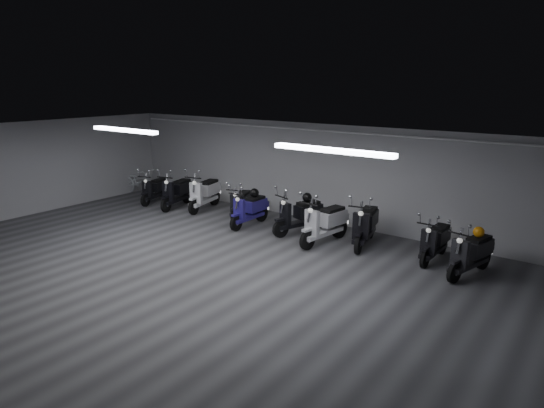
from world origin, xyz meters
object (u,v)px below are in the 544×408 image
Objects in this scene: scooter_4 at (249,204)px; helmet_0 at (254,193)px; scooter_7 at (366,218)px; bicycle at (139,179)px; scooter_9 at (471,247)px; scooter_5 at (299,209)px; scooter_3 at (241,199)px; helmet_2 at (307,197)px; scooter_2 at (204,188)px; helmet_1 at (479,232)px; scooter_0 at (154,185)px; scooter_1 at (176,187)px; scooter_6 at (325,217)px; scooter_8 at (435,235)px.

helmet_0 is (-0.00, 0.23, 0.28)m from scooter_4.
scooter_7 is 8.86m from bicycle.
scooter_5 is at bearing -168.71° from scooter_9.
helmet_2 is at bearing -18.67° from scooter_3.
scooter_9 is (8.12, -0.44, -0.06)m from scooter_2.
scooter_2 is 8.32× the size of helmet_1.
scooter_5 is (3.73, -0.22, -0.03)m from scooter_2.
scooter_0 is at bearing -176.24° from helmet_2.
scooter_3 is 0.85× the size of scooter_7.
scooter_5 is at bearing 10.25° from scooter_4.
scooter_1 is 2.44m from bicycle.
scooter_6 is 7.31× the size of helmet_0.
scooter_4 is 5.03m from scooter_8.
scooter_0 is at bearing 178.03° from scooter_4.
scooter_6 is 1.09× the size of scooter_9.
scooter_5 is at bearing 170.79° from scooter_6.
scooter_5 is 7.04m from bicycle.
helmet_2 reaches higher than helmet_1.
scooter_7 is (1.83, 0.17, 0.03)m from scooter_5.
bicycle is 11.49m from helmet_1.
scooter_5 is 0.96× the size of scooter_7.
scooter_5 is 1.02× the size of bicycle.
scooter_4 is at bearing -97.15° from bicycle.
scooter_1 reaches higher than helmet_1.
scooter_4 reaches higher than helmet_2.
scooter_4 is 3.35m from scooter_7.
bicycle is (-2.41, 0.39, -0.11)m from scooter_1.
scooter_0 is 3.51m from scooter_3.
scooter_2 is 3.74m from scooter_5.
helmet_0 is at bearing -94.74° from bicycle.
helmet_2 is (0.08, 0.24, 0.29)m from scooter_5.
helmet_1 is at bearing -16.21° from scooter_7.
scooter_1 is 0.96× the size of scooter_2.
helmet_0 is at bearing -12.50° from scooter_1.
scooter_1 is 1.06× the size of scooter_9.
scooter_2 is (0.89, 0.34, 0.03)m from scooter_1.
helmet_2 is at bearing 177.02° from helmet_1.
scooter_9 reaches higher than scooter_3.
helmet_0 is at bearing -159.40° from scooter_5.
helmet_1 is at bearing 19.22° from scooter_5.
scooter_1 reaches higher than bicycle.
helmet_0 is (-3.32, -0.21, 0.21)m from scooter_7.
scooter_0 reaches higher than bicycle.
scooter_7 is at bearing -92.23° from bicycle.
helmet_2 is at bearing -9.67° from scooter_1.
scooter_3 is 6.59m from scooter_9.
scooter_6 is (5.56, -0.17, 0.03)m from scooter_1.
scooter_2 is 1.10× the size of scooter_9.
scooter_7 is at bearing -174.42° from scooter_9.
scooter_9 reaches higher than bicycle.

